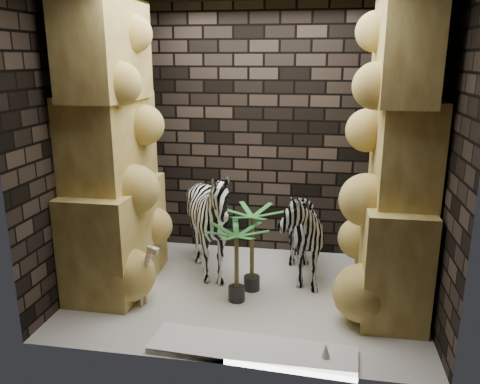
% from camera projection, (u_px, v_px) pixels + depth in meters
% --- Properties ---
extents(floor, '(3.50, 3.50, 0.00)m').
position_uv_depth(floor, '(246.00, 293.00, 5.11)').
color(floor, silver).
rests_on(floor, ground).
extents(wall_back, '(3.50, 0.00, 3.50)m').
position_uv_depth(wall_back, '(263.00, 133.00, 5.89)').
color(wall_back, black).
rests_on(wall_back, ground).
extents(wall_front, '(3.50, 0.00, 3.50)m').
position_uv_depth(wall_front, '(219.00, 184.00, 3.52)').
color(wall_front, black).
rests_on(wall_front, ground).
extents(wall_left, '(0.00, 3.00, 3.00)m').
position_uv_depth(wall_left, '(78.00, 146.00, 5.00)').
color(wall_left, black).
rests_on(wall_left, ground).
extents(wall_right, '(0.00, 3.00, 3.00)m').
position_uv_depth(wall_right, '(437.00, 158.00, 4.42)').
color(wall_right, black).
rests_on(wall_right, ground).
extents(rock_pillar_left, '(0.68, 1.30, 3.00)m').
position_uv_depth(rock_pillar_left, '(110.00, 147.00, 4.94)').
color(rock_pillar_left, '#E0D173').
rests_on(rock_pillar_left, floor).
extents(rock_pillar_right, '(0.58, 1.25, 3.00)m').
position_uv_depth(rock_pillar_right, '(399.00, 157.00, 4.47)').
color(rock_pillar_right, '#E0D173').
rests_on(rock_pillar_right, floor).
extents(zebra_right, '(0.85, 1.20, 1.29)m').
position_uv_depth(zebra_right, '(295.00, 222.00, 5.32)').
color(zebra_right, white).
rests_on(zebra_right, floor).
extents(zebra_left, '(1.38, 1.55, 1.17)m').
position_uv_depth(zebra_left, '(210.00, 228.00, 5.32)').
color(zebra_left, white).
rests_on(zebra_left, floor).
extents(giraffe_toy, '(0.38, 0.22, 0.70)m').
position_uv_depth(giraffe_toy, '(135.00, 271.00, 4.81)').
color(giraffe_toy, beige).
rests_on(giraffe_toy, floor).
extents(palm_front, '(0.36, 0.36, 0.91)m').
position_uv_depth(palm_front, '(252.00, 249.00, 5.06)').
color(palm_front, '#276933').
rests_on(palm_front, floor).
extents(palm_back, '(0.36, 0.36, 0.80)m').
position_uv_depth(palm_back, '(237.00, 264.00, 4.84)').
color(palm_back, '#276933').
rests_on(palm_back, floor).
extents(surfboard, '(1.75, 0.52, 0.05)m').
position_uv_depth(surfboard, '(252.00, 350.00, 4.07)').
color(surfboard, white).
rests_on(surfboard, floor).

